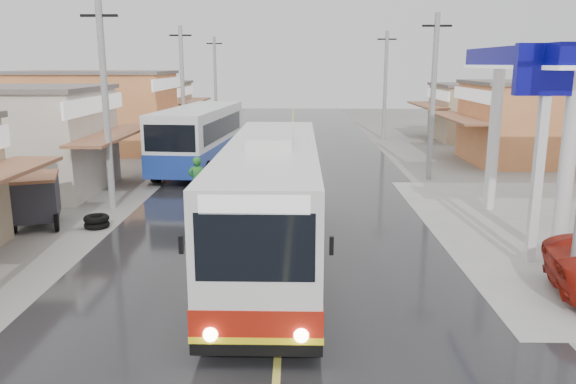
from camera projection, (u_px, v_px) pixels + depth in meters
The scene contains 11 objects.
ground at pixel (281, 302), 13.64m from camera, with size 120.00×120.00×0.00m, color slate.
road at pixel (289, 178), 28.25m from camera, with size 12.00×90.00×0.02m, color black.
centre_line at pixel (289, 178), 28.25m from camera, with size 0.15×90.00×0.01m, color #D8CC4C.
shopfronts_left at pixel (58, 167), 31.36m from camera, with size 11.00×44.00×5.20m, color tan, non-canonical shape.
utility_poles_left at pixel (156, 174), 29.33m from camera, with size 1.60×50.00×8.00m, color gray, non-canonical shape.
utility_poles_right at pixel (428, 179), 28.15m from camera, with size 1.60×36.00×8.00m, color gray, non-canonical shape.
coach_bus at pixel (272, 201), 16.01m from camera, with size 2.86×12.09×3.76m.
second_bus at pixel (200, 137), 30.22m from camera, with size 3.71×10.33×3.36m.
cyclist at pixel (199, 195), 21.41m from camera, with size 0.83×2.14×2.27m.
tricycle_near at pixel (36, 197), 19.86m from camera, with size 2.27×2.59×1.83m.
tyre_stack at pixel (97, 221), 19.76m from camera, with size 0.89×0.89×0.45m.
Camera 1 is at (0.35, -12.69, 5.66)m, focal length 35.00 mm.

